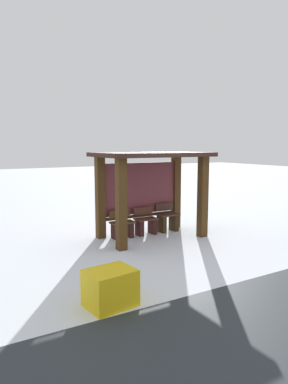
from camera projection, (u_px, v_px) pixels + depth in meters
name	position (u px, v px, depth m)	size (l,w,h in m)	color
ground_plane	(152.00, 237.00, 9.04)	(60.00, 60.00, 0.00)	white
bus_shelter	(149.00, 176.00, 8.94)	(2.88, 1.71, 2.21)	#432B13
bench_left_inside	(122.00, 227.00, 8.92)	(0.61, 0.36, 0.71)	#4C3216
bench_center_inside	(146.00, 224.00, 9.27)	(0.61, 0.36, 0.72)	#512A21
bench_right_inside	(167.00, 220.00, 9.62)	(0.61, 0.39, 0.78)	#432921
grit_bin	(110.00, 288.00, 5.13)	(0.70, 0.56, 0.55)	yellow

